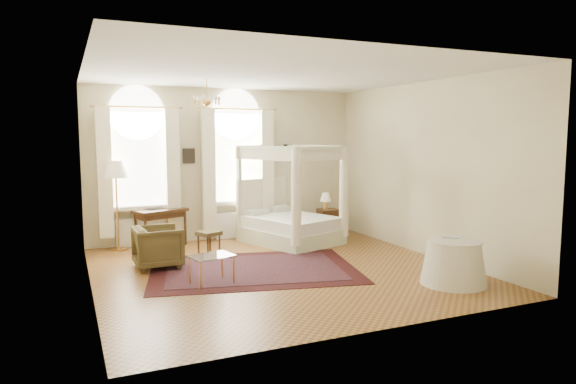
# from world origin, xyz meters

# --- Properties ---
(ground) EXTENTS (6.00, 6.00, 0.00)m
(ground) POSITION_xyz_m (0.00, 0.00, 0.00)
(ground) COLOR #985E2C
(ground) RESTS_ON ground
(room_walls) EXTENTS (6.00, 6.00, 6.00)m
(room_walls) POSITION_xyz_m (0.00, 0.00, 1.98)
(room_walls) COLOR beige
(room_walls) RESTS_ON ground
(window_left) EXTENTS (1.62, 0.27, 3.29)m
(window_left) POSITION_xyz_m (-1.90, 2.87, 1.49)
(window_left) COLOR white
(window_left) RESTS_ON room_walls
(window_right) EXTENTS (1.62, 0.27, 3.29)m
(window_right) POSITION_xyz_m (0.20, 2.87, 1.49)
(window_right) COLOR white
(window_right) RESTS_ON room_walls
(chandelier) EXTENTS (0.51, 0.45, 0.50)m
(chandelier) POSITION_xyz_m (-0.90, 1.20, 2.91)
(chandelier) COLOR #C28C40
(chandelier) RESTS_ON room_walls
(wall_pictures) EXTENTS (2.54, 0.03, 0.39)m
(wall_pictures) POSITION_xyz_m (0.09, 2.97, 1.89)
(wall_pictures) COLOR black
(wall_pictures) RESTS_ON room_walls
(canopy_bed) EXTENTS (2.09, 2.31, 2.07)m
(canopy_bed) POSITION_xyz_m (1.09, 1.96, 0.47)
(canopy_bed) COLOR beige
(canopy_bed) RESTS_ON ground
(nightstand) EXTENTS (0.48, 0.44, 0.63)m
(nightstand) POSITION_xyz_m (2.12, 2.20, 0.32)
(nightstand) COLOR #3E2711
(nightstand) RESTS_ON ground
(nightstand_lamp) EXTENTS (0.25, 0.25, 0.36)m
(nightstand_lamp) POSITION_xyz_m (2.09, 2.29, 0.87)
(nightstand_lamp) COLOR #C28C40
(nightstand_lamp) RESTS_ON nightstand
(writing_desk) EXTENTS (1.16, 0.86, 0.78)m
(writing_desk) POSITION_xyz_m (-1.53, 2.70, 0.66)
(writing_desk) COLOR #3E2711
(writing_desk) RESTS_ON ground
(laptop) EXTENTS (0.40, 0.33, 0.03)m
(laptop) POSITION_xyz_m (-1.66, 2.78, 0.79)
(laptop) COLOR black
(laptop) RESTS_ON writing_desk
(stool) EXTENTS (0.51, 0.51, 0.44)m
(stool) POSITION_xyz_m (-0.78, 1.67, 0.37)
(stool) COLOR #4C4020
(stool) RESTS_ON ground
(armchair) EXTENTS (0.81, 0.79, 0.73)m
(armchair) POSITION_xyz_m (-1.86, 0.99, 0.36)
(armchair) COLOR #453A1D
(armchair) RESTS_ON ground
(coffee_table) EXTENTS (0.74, 0.60, 0.45)m
(coffee_table) POSITION_xyz_m (-1.27, -0.35, 0.40)
(coffee_table) COLOR silver
(coffee_table) RESTS_ON ground
(floor_lamp) EXTENTS (0.46, 0.46, 1.79)m
(floor_lamp) POSITION_xyz_m (-2.37, 2.70, 1.53)
(floor_lamp) COLOR #C28C40
(floor_lamp) RESTS_ON ground
(oriental_rug) EXTENTS (3.92, 3.19, 0.01)m
(oriental_rug) POSITION_xyz_m (-0.39, 0.19, 0.01)
(oriental_rug) COLOR #380D0F
(oriental_rug) RESTS_ON ground
(side_table) EXTENTS (1.00, 1.00, 0.68)m
(side_table) POSITION_xyz_m (2.14, -1.85, 0.34)
(side_table) COLOR silver
(side_table) RESTS_ON ground
(book) EXTENTS (0.32, 0.33, 0.02)m
(book) POSITION_xyz_m (2.18, -1.71, 0.70)
(book) COLOR black
(book) RESTS_ON side_table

